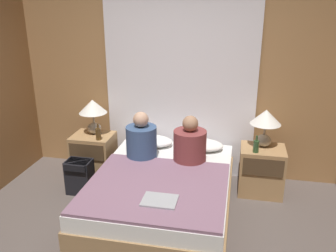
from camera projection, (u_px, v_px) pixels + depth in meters
name	position (u px, v px, depth m)	size (l,w,h in m)	color
wall_back	(180.00, 81.00, 4.55)	(4.28, 0.06, 2.50)	#A37547
curtain_panel	(180.00, 87.00, 4.51)	(2.13, 0.02, 2.37)	white
bed	(163.00, 193.00, 3.89)	(1.45, 1.94, 0.46)	#99754C
nightstand_left	(94.00, 155.00, 4.68)	(0.52, 0.44, 0.58)	#A87F51
nightstand_right	(261.00, 170.00, 4.27)	(0.52, 0.44, 0.58)	#A87F51
lamp_left	(93.00, 110.00, 4.54)	(0.36, 0.36, 0.45)	#B2A899
lamp_right	(266.00, 121.00, 4.14)	(0.36, 0.36, 0.45)	#B2A899
pillow_left	(151.00, 141.00, 4.55)	(0.56, 0.35, 0.12)	white
pillow_right	(201.00, 145.00, 4.43)	(0.56, 0.35, 0.12)	white
blanket_on_bed	(156.00, 187.00, 3.53)	(1.39, 1.28, 0.03)	slate
person_left_in_bed	(141.00, 140.00, 4.15)	(0.36, 0.36, 0.57)	#38517A
person_right_in_bed	(190.00, 144.00, 4.04)	(0.38, 0.38, 0.56)	brown
beer_bottle_on_left_stand	(98.00, 134.00, 4.41)	(0.07, 0.07, 0.21)	#513819
beer_bottle_on_right_stand	(256.00, 146.00, 4.05)	(0.07, 0.07, 0.20)	#2D4C28
laptop_on_bed	(160.00, 200.00, 3.25)	(0.32, 0.25, 0.02)	#9EA0A5
backpack_on_floor	(80.00, 175.00, 4.28)	(0.30, 0.24, 0.42)	black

